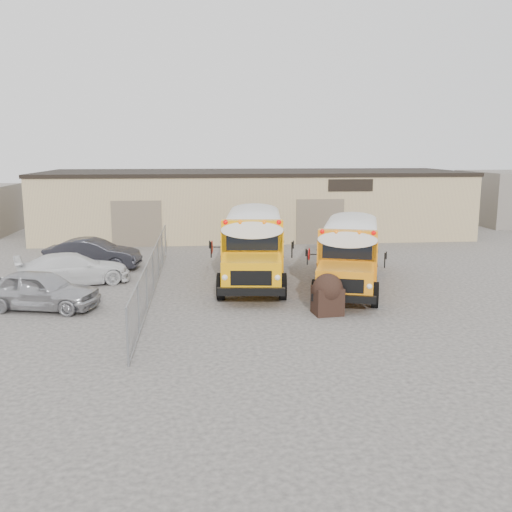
{
  "coord_description": "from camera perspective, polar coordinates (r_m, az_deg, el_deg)",
  "views": [
    {
      "loc": [
        -3.78,
        -22.02,
        6.26
      ],
      "look_at": [
        -1.44,
        2.61,
        1.6
      ],
      "focal_mm": 40.0,
      "sensor_mm": 36.0,
      "label": 1
    }
  ],
  "objects": [
    {
      "name": "ground",
      "position": [
        23.2,
        4.18,
        -5.01
      ],
      "size": [
        120.0,
        120.0,
        0.0
      ],
      "primitive_type": "plane",
      "color": "#413E3C",
      "rests_on": "ground"
    },
    {
      "name": "chainlink_fence",
      "position": [
        25.69,
        -10.26,
        -1.55
      ],
      "size": [
        0.07,
        18.07,
        1.81
      ],
      "color": "gray",
      "rests_on": "ground"
    },
    {
      "name": "warehouse",
      "position": [
        42.36,
        -0.28,
        5.4
      ],
      "size": [
        30.2,
        10.2,
        4.67
      ],
      "color": "tan",
      "rests_on": "ground"
    },
    {
      "name": "school_bus_right",
      "position": [
        33.27,
        9.73,
        2.67
      ],
      "size": [
        5.26,
        10.43,
        2.97
      ],
      "color": "orange",
      "rests_on": "ground"
    },
    {
      "name": "car_dark",
      "position": [
        31.25,
        -16.0,
        0.2
      ],
      "size": [
        5.05,
        2.27,
        1.61
      ],
      "primitive_type": "imported",
      "rotation": [
        0.0,
        0.0,
        1.45
      ],
      "color": "black",
      "rests_on": "ground"
    },
    {
      "name": "car_white",
      "position": [
        27.93,
        -17.78,
        -1.24
      ],
      "size": [
        5.53,
        3.68,
        1.49
      ],
      "primitive_type": "imported",
      "rotation": [
        0.0,
        0.0,
        1.91
      ],
      "color": "white",
      "rests_on": "ground"
    },
    {
      "name": "school_bus_left",
      "position": [
        34.93,
        -0.1,
        3.47
      ],
      "size": [
        4.02,
        11.36,
        3.26
      ],
      "color": "#F6A10A",
      "rests_on": "ground"
    },
    {
      "name": "car_silver",
      "position": [
        24.05,
        -20.77,
        -3.19
      ],
      "size": [
        4.95,
        2.92,
        1.58
      ],
      "primitive_type": "imported",
      "rotation": [
        0.0,
        0.0,
        1.33
      ],
      "color": "#AEAFB3",
      "rests_on": "ground"
    },
    {
      "name": "tarp_bundle",
      "position": [
        22.01,
        7.18,
        -3.74
      ],
      "size": [
        1.17,
        1.17,
        1.59
      ],
      "color": "black",
      "rests_on": "ground"
    }
  ]
}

